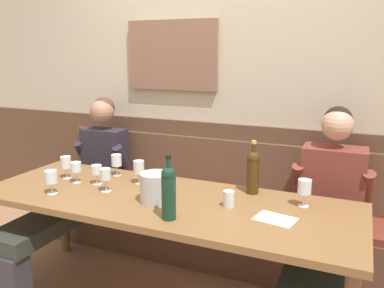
# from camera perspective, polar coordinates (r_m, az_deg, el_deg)

# --- Properties ---
(room_wall_back) EXTENTS (6.80, 0.12, 2.80)m
(room_wall_back) POSITION_cam_1_polar(r_m,az_deg,el_deg) (3.18, 3.62, 9.22)
(room_wall_back) COLOR #C3B59D
(room_wall_back) RESTS_ON ground
(wood_wainscot_panel) EXTENTS (6.80, 0.03, 1.06)m
(wood_wainscot_panel) POSITION_cam_1_polar(r_m,az_deg,el_deg) (3.30, 3.15, -6.08)
(wood_wainscot_panel) COLOR brown
(wood_wainscot_panel) RESTS_ON ground
(wall_bench) EXTENTS (2.64, 0.42, 0.94)m
(wall_bench) POSITION_cam_1_polar(r_m,az_deg,el_deg) (3.22, 1.77, -11.43)
(wall_bench) COLOR brown
(wall_bench) RESTS_ON ground
(dining_table) EXTENTS (2.34, 0.82, 0.74)m
(dining_table) POSITION_cam_1_polar(r_m,az_deg,el_deg) (2.48, -4.18, -9.35)
(dining_table) COLOR brown
(dining_table) RESTS_ON ground
(person_right_seat) EXTENTS (0.47, 1.27, 1.25)m
(person_right_seat) POSITION_cam_1_polar(r_m,az_deg,el_deg) (3.23, -16.02, -5.63)
(person_right_seat) COLOR #302F36
(person_right_seat) RESTS_ON ground
(person_center_right_seat) EXTENTS (0.51, 1.28, 1.27)m
(person_center_right_seat) POSITION_cam_1_polar(r_m,az_deg,el_deg) (2.57, 18.65, -10.41)
(person_center_right_seat) COLOR #2A2C2F
(person_center_right_seat) RESTS_ON ground
(ice_bucket) EXTENTS (0.19, 0.19, 0.18)m
(ice_bucket) POSITION_cam_1_polar(r_m,az_deg,el_deg) (2.37, -5.22, -6.23)
(ice_bucket) COLOR #BBB7B8
(ice_bucket) RESTS_ON dining_table
(wine_bottle_clear_water) EXTENTS (0.08, 0.08, 0.35)m
(wine_bottle_clear_water) POSITION_cam_1_polar(r_m,az_deg,el_deg) (2.11, -3.36, -6.73)
(wine_bottle_clear_water) COLOR #133624
(wine_bottle_clear_water) RESTS_ON dining_table
(wine_bottle_amber_mid) EXTENTS (0.08, 0.08, 0.34)m
(wine_bottle_amber_mid) POSITION_cam_1_polar(r_m,az_deg,el_deg) (2.51, 8.71, -3.81)
(wine_bottle_amber_mid) COLOR #412B0F
(wine_bottle_amber_mid) RESTS_ON dining_table
(wine_glass_center_front) EXTENTS (0.07, 0.07, 0.15)m
(wine_glass_center_front) POSITION_cam_1_polar(r_m,az_deg,el_deg) (2.80, -16.28, -3.30)
(wine_glass_center_front) COLOR silver
(wine_glass_center_front) RESTS_ON dining_table
(wine_glass_right_end) EXTENTS (0.08, 0.08, 0.16)m
(wine_glass_right_end) POSITION_cam_1_polar(r_m,az_deg,el_deg) (2.37, 15.81, -5.98)
(wine_glass_right_end) COLOR silver
(wine_glass_right_end) RESTS_ON dining_table
(wine_glass_by_bottle) EXTENTS (0.07, 0.07, 0.15)m
(wine_glass_by_bottle) POSITION_cam_1_polar(r_m,az_deg,el_deg) (2.58, -12.28, -4.40)
(wine_glass_by_bottle) COLOR silver
(wine_glass_by_bottle) RESTS_ON dining_table
(wine_glass_near_bucket) EXTENTS (0.07, 0.07, 0.16)m
(wine_glass_near_bucket) POSITION_cam_1_polar(r_m,az_deg,el_deg) (2.92, -17.60, -2.67)
(wine_glass_near_bucket) COLOR silver
(wine_glass_near_bucket) RESTS_ON dining_table
(wine_glass_mid_left) EXTENTS (0.07, 0.07, 0.16)m
(wine_glass_mid_left) POSITION_cam_1_polar(r_m,az_deg,el_deg) (2.70, -7.62, -3.33)
(wine_glass_mid_left) COLOR silver
(wine_glass_mid_left) RESTS_ON dining_table
(wine_glass_left_end) EXTENTS (0.07, 0.07, 0.16)m
(wine_glass_left_end) POSITION_cam_1_polar(r_m,az_deg,el_deg) (2.90, -10.76, -2.36)
(wine_glass_left_end) COLOR silver
(wine_glass_left_end) RESTS_ON dining_table
(wine_glass_mid_right) EXTENTS (0.08, 0.08, 0.15)m
(wine_glass_mid_right) POSITION_cam_1_polar(r_m,az_deg,el_deg) (2.63, -19.53, -4.51)
(wine_glass_mid_right) COLOR silver
(wine_glass_mid_right) RESTS_ON dining_table
(wine_glass_center_rear) EXTENTS (0.07, 0.07, 0.13)m
(wine_glass_center_rear) POSITION_cam_1_polar(r_m,az_deg,el_deg) (2.74, -13.50, -3.74)
(wine_glass_center_rear) COLOR silver
(wine_glass_center_rear) RESTS_ON dining_table
(water_tumbler_right) EXTENTS (0.06, 0.06, 0.10)m
(water_tumbler_right) POSITION_cam_1_polar(r_m,az_deg,el_deg) (2.31, 5.29, -7.83)
(water_tumbler_right) COLOR silver
(water_tumbler_right) RESTS_ON dining_table
(tasting_sheet_left_guest) EXTENTS (0.23, 0.19, 0.00)m
(tasting_sheet_left_guest) POSITION_cam_1_polar(r_m,az_deg,el_deg) (2.20, 11.82, -10.44)
(tasting_sheet_left_guest) COLOR white
(tasting_sheet_left_guest) RESTS_ON dining_table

